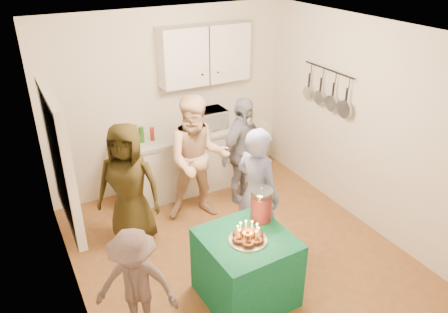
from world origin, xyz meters
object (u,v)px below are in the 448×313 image
man_birthday (257,194)px  woman_back_center (198,159)px  microwave (208,119)px  party_table (246,268)px  counter (193,161)px  woman_back_right (242,152)px  woman_back_left (129,186)px  punch_jar (261,206)px  child_near_left (136,286)px

man_birthday → woman_back_center: 1.04m
microwave → woman_back_center: 0.92m
microwave → party_table: bearing=-108.0°
counter → woman_back_right: woman_back_right is taller
microwave → man_birthday: man_birthday is taller
party_table → woman_back_left: bearing=116.4°
party_table → woman_back_right: (0.91, 1.67, 0.39)m
microwave → punch_jar: bearing=-102.5°
woman_back_right → child_near_left: 2.61m
party_table → punch_jar: 0.65m
woman_back_left → child_near_left: 1.49m
party_table → punch_jar: (0.28, 0.20, 0.55)m
party_table → man_birthday: bearing=50.5°
party_table → child_near_left: size_ratio=0.72×
punch_jar → microwave: bearing=78.1°
woman_back_center → woman_back_right: (0.70, 0.08, -0.08)m
man_birthday → woman_back_right: (0.43, 1.08, -0.04)m
microwave → party_table: 2.54m
microwave → child_near_left: size_ratio=0.42×
punch_jar → woman_back_center: woman_back_center is taller
woman_back_left → child_near_left: bearing=-70.9°
woman_back_right → child_near_left: (-2.04, -1.61, -0.18)m
counter → woman_back_left: woman_back_left is taller
counter → woman_back_center: bearing=-108.9°
counter → woman_back_left: bearing=-144.8°
party_table → man_birthday: (0.48, 0.59, 0.43)m
microwave → child_near_left: (-1.86, -2.28, -0.46)m
party_table → woman_back_center: 1.68m
counter → child_near_left: child_near_left is taller
counter → man_birthday: size_ratio=1.37×
woman_back_left → punch_jar: bearing=-17.1°
woman_back_left → child_near_left: (-0.39, -1.43, -0.20)m
woman_back_right → child_near_left: woman_back_right is taller
woman_back_center → child_near_left: woman_back_center is taller
counter → party_table: size_ratio=2.59×
punch_jar → man_birthday: size_ratio=0.21×
woman_back_center → child_near_left: size_ratio=1.45×
party_table → woman_back_center: bearing=82.3°
man_birthday → punch_jar: bearing=135.9°
woman_back_center → punch_jar: bearing=-68.6°
counter → party_table: 2.38m
party_table → woman_back_left: size_ratio=0.54×
counter → woman_back_left: (-1.21, -0.85, 0.35)m
counter → woman_back_left: size_ratio=1.41×
party_table → man_birthday: 0.87m
party_table → woman_back_right: bearing=61.3°
child_near_left → woman_back_center: bearing=80.8°
punch_jar → counter: bearing=85.0°
counter → party_table: (-0.47, -2.34, -0.05)m
woman_back_center → counter: bearing=89.8°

